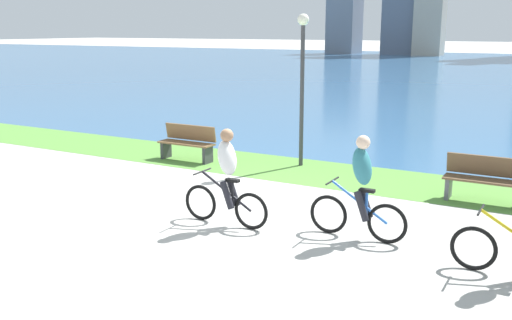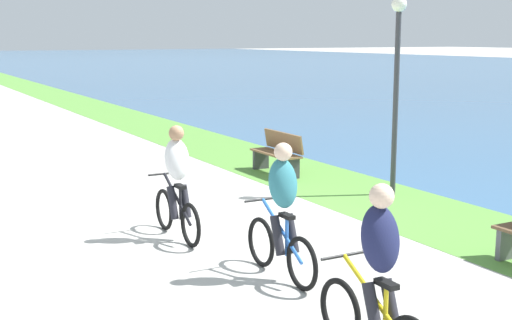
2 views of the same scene
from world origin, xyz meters
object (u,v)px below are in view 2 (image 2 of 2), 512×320
at_px(cyclist_lead, 177,183).
at_px(bench_near_path, 278,153).
at_px(cyclist_trailing, 282,212).
at_px(lamppost_tall, 397,66).
at_px(cyclist_distant_rear, 378,277).

height_order(cyclist_lead, bench_near_path, cyclist_lead).
height_order(cyclist_trailing, bench_near_path, cyclist_trailing).
relative_size(cyclist_lead, lamppost_tall, 0.46).
distance_m(cyclist_lead, bench_near_path, 5.17).
distance_m(cyclist_lead, cyclist_trailing, 2.24).
xyz_separation_m(cyclist_trailing, bench_near_path, (-5.72, 3.29, -0.39)).
relative_size(cyclist_trailing, bench_near_path, 1.12).
bearing_deg(lamppost_tall, cyclist_trailing, -54.73).
distance_m(cyclist_trailing, lamppost_tall, 5.34).
distance_m(cyclist_trailing, bench_near_path, 6.61).
height_order(cyclist_trailing, lamppost_tall, lamppost_tall).
xyz_separation_m(cyclist_lead, cyclist_distant_rear, (4.55, 0.05, 0.00)).
xyz_separation_m(bench_near_path, lamppost_tall, (2.77, 0.87, 1.95)).
bearing_deg(bench_near_path, cyclist_distant_rear, -24.71).
relative_size(cyclist_lead, cyclist_distant_rear, 1.00).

